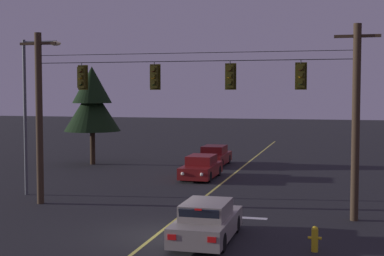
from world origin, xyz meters
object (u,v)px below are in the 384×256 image
(car_oncoming_trailing, at_px, (214,156))
(fire_hydrant, at_px, (315,238))
(traffic_light_right_inner, at_px, (301,76))
(car_oncoming_lead, at_px, (201,168))
(traffic_light_leftmost, at_px, (81,77))
(tree_verge_near, at_px, (92,102))
(traffic_light_left_inner, at_px, (154,77))
(car_waiting_near_lane, at_px, (207,222))
(street_lamp_corner, at_px, (31,102))
(traffic_light_centre, at_px, (230,76))

(car_oncoming_trailing, height_order, fire_hydrant, car_oncoming_trailing)
(fire_hydrant, bearing_deg, car_oncoming_trailing, 110.81)
(traffic_light_right_inner, xyz_separation_m, car_oncoming_lead, (-6.42, 9.39, -5.20))
(traffic_light_leftmost, height_order, tree_verge_near, tree_verge_near)
(traffic_light_leftmost, height_order, car_oncoming_lead, traffic_light_leftmost)
(fire_hydrant, bearing_deg, traffic_light_leftmost, 154.80)
(traffic_light_left_inner, xyz_separation_m, tree_verge_near, (-9.23, 13.90, -1.38))
(car_waiting_near_lane, bearing_deg, fire_hydrant, -7.57)
(car_oncoming_lead, relative_size, street_lamp_corner, 0.57)
(traffic_light_leftmost, bearing_deg, traffic_light_centre, 0.00)
(car_oncoming_lead, relative_size, tree_verge_near, 0.63)
(traffic_light_right_inner, xyz_separation_m, fire_hydrant, (0.82, -4.96, -5.41))
(traffic_light_right_inner, bearing_deg, car_oncoming_lead, 124.36)
(traffic_light_leftmost, height_order, car_oncoming_trailing, traffic_light_leftmost)
(street_lamp_corner, bearing_deg, traffic_light_centre, -10.23)
(traffic_light_leftmost, xyz_separation_m, traffic_light_centre, (6.79, 0.00, 0.00))
(car_oncoming_lead, height_order, fire_hydrant, car_oncoming_lead)
(street_lamp_corner, bearing_deg, tree_verge_near, 99.99)
(car_oncoming_lead, bearing_deg, car_oncoming_trailing, 94.92)
(street_lamp_corner, relative_size, fire_hydrant, 9.27)
(car_waiting_near_lane, distance_m, tree_verge_near, 22.61)
(car_oncoming_trailing, relative_size, tree_verge_near, 0.63)
(traffic_light_centre, xyz_separation_m, fire_hydrant, (3.75, -4.96, -5.41))
(traffic_light_right_inner, relative_size, car_oncoming_trailing, 0.28)
(fire_hydrant, bearing_deg, traffic_light_left_inner, 145.08)
(car_oncoming_lead, distance_m, tree_verge_near, 10.85)
(traffic_light_left_inner, distance_m, car_oncoming_trailing, 16.34)
(car_oncoming_lead, relative_size, fire_hydrant, 5.26)
(car_oncoming_trailing, xyz_separation_m, street_lamp_corner, (-6.45, -13.59, 4.05))
(traffic_light_left_inner, distance_m, traffic_light_centre, 3.35)
(traffic_light_leftmost, bearing_deg, street_lamp_corner, 152.83)
(car_waiting_near_lane, height_order, tree_verge_near, tree_verge_near)
(car_oncoming_trailing, distance_m, street_lamp_corner, 15.57)
(traffic_light_leftmost, height_order, fire_hydrant, traffic_light_leftmost)
(traffic_light_right_inner, height_order, tree_verge_near, tree_verge_near)
(traffic_light_centre, relative_size, street_lamp_corner, 0.16)
(traffic_light_right_inner, distance_m, street_lamp_corner, 13.57)
(traffic_light_left_inner, bearing_deg, car_oncoming_lead, 90.85)
(car_oncoming_lead, distance_m, fire_hydrant, 16.07)
(car_waiting_near_lane, bearing_deg, car_oncoming_trailing, 101.47)
(tree_verge_near, bearing_deg, traffic_light_left_inner, -56.42)
(traffic_light_leftmost, relative_size, traffic_light_left_inner, 1.00)
(traffic_light_centre, xyz_separation_m, street_lamp_corner, (-10.46, 1.89, -1.16))
(traffic_light_leftmost, xyz_separation_m, fire_hydrant, (10.54, -4.96, -5.41))
(traffic_light_right_inner, bearing_deg, street_lamp_corner, 171.98)
(traffic_light_right_inner, height_order, car_oncoming_trailing, traffic_light_right_inner)
(traffic_light_centre, relative_size, car_oncoming_lead, 0.28)
(car_oncoming_lead, bearing_deg, street_lamp_corner, -132.91)
(car_oncoming_lead, bearing_deg, tree_verge_near, 153.60)
(traffic_light_right_inner, bearing_deg, traffic_light_centre, 180.00)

